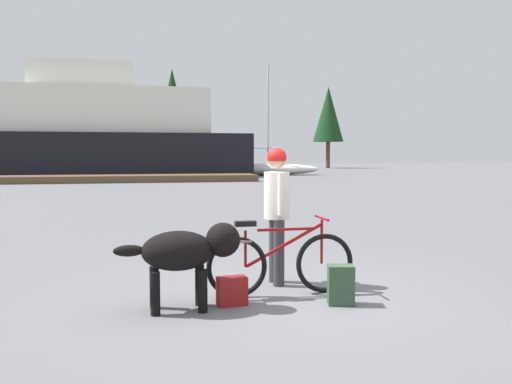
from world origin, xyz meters
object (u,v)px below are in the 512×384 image
(bicycle, at_px, (280,263))
(handbag_pannier, at_px, (232,291))
(backpack, at_px, (341,285))
(ferry_boat, at_px, (44,134))
(sailboat_moored, at_px, (268,169))
(dog, at_px, (187,251))
(person_cyclist, at_px, (277,202))

(bicycle, xyz_separation_m, handbag_pannier, (-0.62, -0.27, -0.23))
(handbag_pannier, bearing_deg, bicycle, 23.80)
(backpack, xyz_separation_m, handbag_pannier, (-1.17, 0.24, -0.06))
(ferry_boat, bearing_deg, bicycle, -76.89)
(ferry_boat, bearing_deg, sailboat_moored, -2.22)
(ferry_boat, bearing_deg, handbag_pannier, -77.96)
(handbag_pannier, distance_m, ferry_boat, 35.92)
(bicycle, bearing_deg, dog, -163.00)
(dog, bearing_deg, bicycle, 17.00)
(person_cyclist, relative_size, sailboat_moored, 0.20)
(dog, xyz_separation_m, sailboat_moored, (9.42, 34.45, -0.13))
(dog, height_order, sailboat_moored, sailboat_moored)
(person_cyclist, height_order, ferry_boat, ferry_boat)
(dog, height_order, ferry_boat, ferry_boat)
(ferry_boat, bearing_deg, backpack, -76.24)
(bicycle, height_order, backpack, bicycle)
(bicycle, relative_size, backpack, 4.06)
(backpack, height_order, handbag_pannier, backpack)
(sailboat_moored, bearing_deg, dog, -105.29)
(person_cyclist, bearing_deg, bicycle, -100.22)
(bicycle, distance_m, ferry_boat, 35.77)
(bicycle, relative_size, sailboat_moored, 0.21)
(dog, height_order, backpack, dog)
(bicycle, height_order, handbag_pannier, bicycle)
(handbag_pannier, bearing_deg, person_cyclist, 48.54)
(bicycle, bearing_deg, backpack, -43.13)
(person_cyclist, relative_size, dog, 1.31)
(backpack, bearing_deg, handbag_pannier, 168.49)
(backpack, bearing_deg, person_cyclist, 113.14)
(dog, relative_size, backpack, 3.04)
(person_cyclist, distance_m, sailboat_moored, 34.56)
(bicycle, relative_size, person_cyclist, 1.02)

